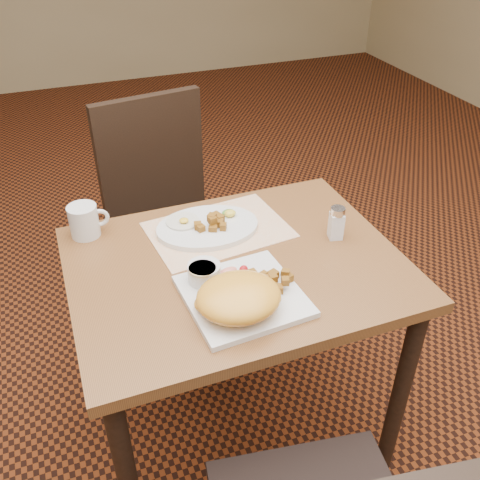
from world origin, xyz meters
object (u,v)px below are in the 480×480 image
at_px(plate_square, 243,296).
at_px(coffee_mug, 85,221).
at_px(table, 236,293).
at_px(plate_oval, 208,227).
at_px(salt_shaker, 336,222).
at_px(chair_far, 167,213).

xyz_separation_m(plate_square, coffee_mug, (-0.33, 0.43, 0.04)).
relative_size(table, coffee_mug, 7.74).
distance_m(plate_square, coffee_mug, 0.54).
height_order(plate_oval, salt_shaker, salt_shaker).
xyz_separation_m(plate_square, plate_oval, (0.01, 0.33, 0.00)).
bearing_deg(plate_square, plate_oval, 87.78).
bearing_deg(plate_oval, chair_far, 92.44).
distance_m(table, coffee_mug, 0.49).
bearing_deg(coffee_mug, table, -37.81).
height_order(salt_shaker, coffee_mug, salt_shaker).
distance_m(plate_square, plate_oval, 0.33).
bearing_deg(plate_oval, coffee_mug, 162.88).
bearing_deg(salt_shaker, plate_oval, 153.56).
xyz_separation_m(plate_square, salt_shaker, (0.35, 0.16, 0.04)).
bearing_deg(salt_shaker, chair_far, 118.92).
relative_size(table, salt_shaker, 9.00).
bearing_deg(coffee_mug, plate_square, -52.80).
bearing_deg(plate_square, table, 75.72).
xyz_separation_m(chair_far, plate_square, (0.01, -0.80, 0.22)).
distance_m(chair_far, plate_square, 0.83).
relative_size(table, chair_far, 0.93).
bearing_deg(plate_oval, salt_shaker, -26.44).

